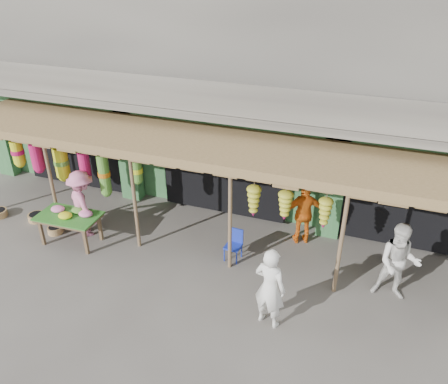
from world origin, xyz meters
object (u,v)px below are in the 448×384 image
(person_front, at_px, (270,288))
(flower_table, at_px, (70,217))
(blue_chair, at_px, (234,243))
(person_shopper, at_px, (83,204))
(person_right, at_px, (398,263))
(person_vendor, at_px, (304,213))

(person_front, bearing_deg, flower_table, 3.22)
(blue_chair, xyz_separation_m, person_shopper, (-4.08, -0.37, 0.49))
(person_right, distance_m, person_vendor, 2.68)
(person_front, xyz_separation_m, person_right, (2.36, 1.72, 0.01))
(flower_table, xyz_separation_m, person_right, (7.94, 0.70, 0.15))
(flower_table, bearing_deg, person_right, 2.59)
(person_front, distance_m, person_right, 2.92)
(blue_chair, bearing_deg, person_vendor, 45.08)
(flower_table, xyz_separation_m, blue_chair, (4.20, 0.82, -0.32))
(person_right, bearing_deg, flower_table, -176.75)
(person_shopper, bearing_deg, flower_table, 106.87)
(blue_chair, relative_size, person_right, 0.43)
(person_vendor, bearing_deg, person_front, 65.90)
(person_vendor, bearing_deg, flower_table, -2.42)
(person_shopper, bearing_deg, person_right, -146.49)
(person_right, height_order, person_vendor, person_right)
(flower_table, height_order, person_shopper, person_shopper)
(blue_chair, height_order, person_right, person_right)
(person_front, relative_size, person_vendor, 1.06)
(person_front, xyz_separation_m, person_vendor, (0.07, 3.12, -0.05))
(person_front, bearing_deg, person_right, -130.31)
(flower_table, bearing_deg, person_shopper, 72.77)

